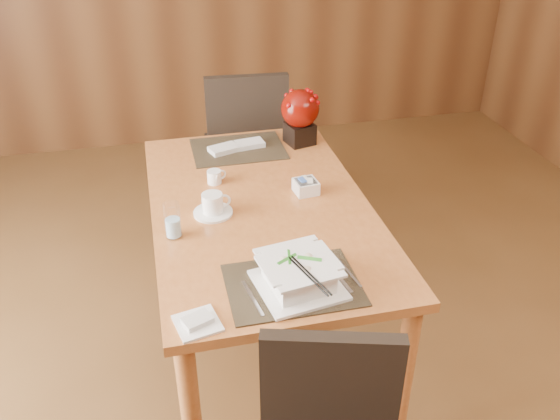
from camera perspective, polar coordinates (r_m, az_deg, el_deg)
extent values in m
cube|color=#BA6B33|center=(2.49, -1.88, 0.10)|extent=(0.90, 1.50, 0.04)
cylinder|color=#BA6B33|center=(2.17, -8.52, -19.12)|extent=(0.07, 0.07, 0.71)
cylinder|color=#BA6B33|center=(3.24, -11.01, -0.21)|extent=(0.07, 0.07, 0.71)
cylinder|color=#BA6B33|center=(2.31, 11.78, -15.53)|extent=(0.07, 0.07, 0.71)
cylinder|color=#BA6B33|center=(3.33, 2.43, 1.38)|extent=(0.07, 0.07, 0.71)
cube|color=black|center=(2.03, 1.24, -7.21)|extent=(0.45, 0.33, 0.01)
cube|color=black|center=(2.95, -4.04, 5.89)|extent=(0.45, 0.33, 0.01)
cube|color=white|center=(2.02, 1.77, -7.36)|extent=(0.31, 0.31, 0.01)
cube|color=white|center=(1.99, 1.79, -6.19)|extent=(0.22, 0.22, 0.09)
cylinder|color=#D0C670|center=(1.99, 1.79, -6.14)|extent=(0.18, 0.18, 0.08)
cylinder|color=white|center=(2.43, -6.46, -0.24)|extent=(0.16, 0.16, 0.01)
cylinder|color=white|center=(2.40, -6.52, 0.68)|extent=(0.09, 0.09, 0.08)
cylinder|color=black|center=(2.39, -6.57, 1.40)|extent=(0.08, 0.08, 0.01)
cylinder|color=silver|center=(2.27, -10.30, -0.99)|extent=(0.08, 0.08, 0.15)
cube|color=white|center=(2.55, 2.50, 2.26)|extent=(0.11, 0.11, 0.06)
cube|color=black|center=(3.00, 1.90, 7.39)|extent=(0.15, 0.15, 0.11)
sphere|color=#710B04|center=(2.95, 1.94, 9.74)|extent=(0.19, 0.19, 0.19)
cube|color=white|center=(1.90, -7.94, -10.76)|extent=(0.16, 0.16, 0.01)
cube|color=black|center=(1.79, 4.82, -17.34)|extent=(0.40, 0.15, 0.46)
cube|color=black|center=(3.59, -3.37, 5.69)|extent=(0.50, 0.50, 0.06)
cube|color=black|center=(3.28, -3.13, 8.58)|extent=(0.45, 0.08, 0.51)
cylinder|color=black|center=(3.89, -0.72, 3.81)|extent=(0.04, 0.04, 0.44)
cylinder|color=black|center=(3.56, 0.17, 0.96)|extent=(0.04, 0.04, 0.44)
cylinder|color=black|center=(3.86, -6.41, 3.38)|extent=(0.04, 0.04, 0.44)
cylinder|color=black|center=(3.53, -6.04, 0.47)|extent=(0.04, 0.04, 0.44)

